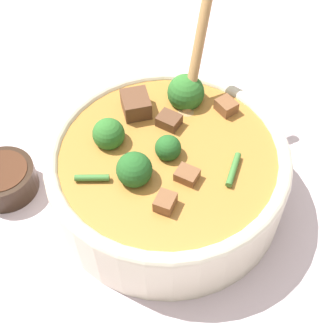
{
  "coord_description": "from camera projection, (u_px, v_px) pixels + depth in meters",
  "views": [
    {
      "loc": [
        0.17,
        -0.27,
        0.47
      ],
      "look_at": [
        0.0,
        0.0,
        0.05
      ],
      "focal_mm": 50.0,
      "sensor_mm": 36.0,
      "label": 1
    }
  ],
  "objects": [
    {
      "name": "stew_bowl",
      "position": [
        168.0,
        169.0,
        0.53
      ],
      "size": [
        0.27,
        0.3,
        0.23
      ],
      "color": "beige",
      "rests_on": "ground_plane"
    },
    {
      "name": "ground_plane",
      "position": [
        168.0,
        195.0,
        0.56
      ],
      "size": [
        4.0,
        4.0,
        0.0
      ],
      "primitive_type": "plane",
      "color": "silver"
    },
    {
      "name": "condiment_bowl",
      "position": [
        4.0,
        178.0,
        0.56
      ],
      "size": [
        0.08,
        0.08,
        0.03
      ],
      "color": "black",
      "rests_on": "ground_plane"
    }
  ]
}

